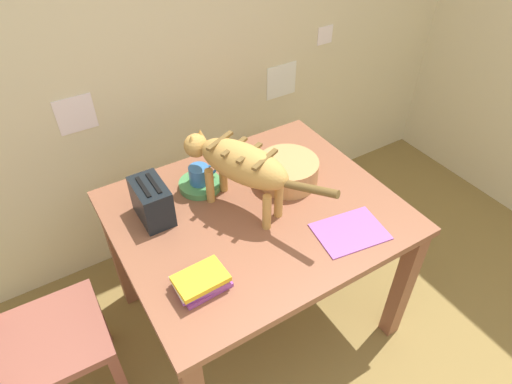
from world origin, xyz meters
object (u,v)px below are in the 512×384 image
dining_table (256,225)px  wooden_chair_near (38,340)px  coffee_mug (201,174)px  book_stack (201,281)px  saucer_bowl (201,184)px  wicker_basket (288,171)px  cat (240,164)px  magazine (350,232)px  toaster (152,201)px

dining_table → wooden_chair_near: size_ratio=1.25×
coffee_mug → book_stack: 0.57m
saucer_bowl → wicker_basket: 0.40m
dining_table → coffee_mug: size_ratio=8.94×
dining_table → saucer_bowl: (-0.13, 0.26, 0.11)m
coffee_mug → book_stack: bearing=-116.3°
dining_table → cat: cat is taller
magazine → wooden_chair_near: 1.31m
coffee_mug → wicker_basket: size_ratio=0.47×
coffee_mug → magazine: (0.38, -0.57, -0.07)m
saucer_bowl → toaster: (-0.25, -0.07, 0.07)m
dining_table → toaster: toaster is taller
cat → magazine: size_ratio=2.38×
magazine → wooden_chair_near: (-1.22, 0.39, -0.30)m
coffee_mug → toaster: toaster is taller
wooden_chair_near → cat: bearing=90.3°
magazine → book_stack: bearing=-177.4°
toaster → dining_table: bearing=-25.9°
wicker_basket → wooden_chair_near: size_ratio=0.29×
dining_table → magazine: (0.25, -0.31, 0.09)m
cat → wooden_chair_near: bearing=155.1°
dining_table → saucer_bowl: saucer_bowl is taller
book_stack → wicker_basket: bearing=29.2°
dining_table → book_stack: 0.47m
dining_table → toaster: 0.46m
saucer_bowl → toaster: bearing=-163.7°
toaster → wicker_basket: bearing=-8.9°
coffee_mug → wicker_basket: 0.39m
saucer_bowl → cat: bearing=-66.5°
saucer_bowl → book_stack: bearing=-116.0°
dining_table → cat: size_ratio=1.77×
magazine → wicker_basket: wicker_basket is taller
cat → toaster: 0.39m
cat → wicker_basket: size_ratio=2.39×
dining_table → saucer_bowl: size_ratio=6.13×
wooden_chair_near → wicker_basket: bearing=92.4°
wooden_chair_near → toaster: bearing=102.4°
saucer_bowl → book_stack: size_ratio=0.97×
coffee_mug → wooden_chair_near: size_ratio=0.14×
saucer_bowl → wooden_chair_near: size_ratio=0.20×
cat → wicker_basket: (0.27, 0.04, -0.17)m
saucer_bowl → wicker_basket: wicker_basket is taller
book_stack → wicker_basket: size_ratio=0.71×
saucer_bowl → magazine: 0.69m
saucer_bowl → coffee_mug: coffee_mug is taller
saucer_bowl → dining_table: bearing=-63.1°
book_stack → wooden_chair_near: 0.75m
cat → book_stack: cat is taller
dining_table → wicker_basket: (0.23, 0.09, 0.15)m
coffee_mug → magazine: coffee_mug is taller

